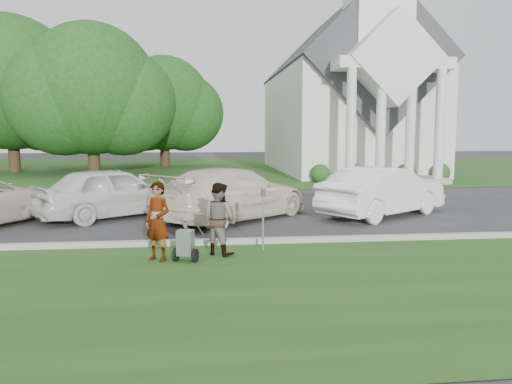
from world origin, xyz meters
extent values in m
plane|color=#333335|center=(0.00, 0.00, 0.00)|extent=(120.00, 120.00, 0.00)
cube|color=#214E1A|center=(0.00, -3.00, 0.01)|extent=(80.00, 7.00, 0.01)
cube|color=#214E1A|center=(0.00, 27.00, 0.01)|extent=(80.00, 30.00, 0.01)
cube|color=#9E9E93|center=(0.00, 0.55, 0.07)|extent=(80.00, 0.18, 0.15)
cube|color=white|center=(9.00, 24.00, 3.50)|extent=(9.00, 16.00, 7.00)
cube|color=#38383D|center=(9.00, 24.00, 7.00)|extent=(9.19, 17.00, 9.19)
cube|color=#9E9E93|center=(9.00, 14.80, 0.15)|extent=(6.20, 2.60, 0.30)
cylinder|color=white|center=(6.60, 13.80, 3.00)|extent=(0.50, 0.50, 6.00)
cylinder|color=white|center=(8.20, 13.80, 3.00)|extent=(0.50, 0.50, 6.00)
cylinder|color=white|center=(9.80, 13.80, 3.00)|extent=(0.50, 0.50, 6.00)
cylinder|color=white|center=(11.40, 13.80, 3.00)|extent=(0.50, 0.50, 6.00)
cube|color=white|center=(9.00, 14.60, 6.30)|extent=(6.20, 2.00, 0.60)
cube|color=white|center=(9.00, 14.60, 6.60)|extent=(5.09, 2.20, 5.09)
sphere|color=#1E4C19|center=(5.50, 15.70, 0.45)|extent=(1.10, 1.10, 1.10)
sphere|color=#1E4C19|center=(7.50, 15.70, 0.45)|extent=(1.10, 1.10, 1.10)
sphere|color=#1E4C19|center=(10.50, 15.70, 0.45)|extent=(1.10, 1.10, 1.10)
sphere|color=#1E4C19|center=(12.50, 15.70, 0.45)|extent=(1.10, 1.10, 1.10)
cylinder|color=#332316|center=(-8.00, 22.00, 1.60)|extent=(0.76, 0.76, 3.20)
sphere|color=#1A4515|center=(-8.00, 22.00, 5.51)|extent=(8.40, 8.40, 8.40)
sphere|color=#1A4515|center=(-6.11, 22.30, 4.67)|extent=(6.89, 6.89, 6.89)
sphere|color=#1A4515|center=(-9.68, 21.70, 4.88)|extent=(7.22, 7.22, 7.22)
cylinder|color=#332316|center=(-14.00, 25.00, 1.80)|extent=(0.76, 0.76, 3.60)
sphere|color=#1A4515|center=(-14.00, 25.00, 6.13)|extent=(9.20, 9.20, 9.20)
sphere|color=#1A4515|center=(-11.93, 25.30, 5.21)|extent=(7.54, 7.54, 7.54)
cylinder|color=#332316|center=(-4.00, 30.00, 1.50)|extent=(0.76, 0.76, 3.00)
sphere|color=#1A4515|center=(-4.00, 30.00, 5.09)|extent=(7.60, 7.60, 7.60)
sphere|color=#1A4515|center=(-2.29, 30.30, 4.33)|extent=(6.23, 6.23, 6.23)
sphere|color=#1A4515|center=(-5.52, 29.70, 4.52)|extent=(6.54, 6.54, 6.54)
cylinder|color=black|center=(-1.67, -0.91, 0.15)|extent=(0.16, 0.30, 0.29)
cylinder|color=black|center=(-1.26, -1.05, 0.15)|extent=(0.16, 0.30, 0.29)
cylinder|color=#2D2D33|center=(-1.47, -0.98, 0.15)|extent=(0.47, 0.19, 0.04)
cube|color=#989AA1|center=(-1.47, -0.98, 0.42)|extent=(0.39, 0.35, 0.54)
cone|color=#989AA1|center=(-1.47, -0.98, 0.77)|extent=(0.21, 0.21, 0.16)
cylinder|color=#2D2D33|center=(-1.47, -0.98, 0.85)|extent=(0.04, 0.04, 0.06)
cylinder|color=#989AA1|center=(-1.45, -0.49, 0.66)|extent=(0.25, 0.69, 0.52)
cylinder|color=#989AA1|center=(-1.19, -0.58, 0.66)|extent=(0.25, 0.69, 0.52)
cylinder|color=#989AA1|center=(-1.21, -0.20, 0.90)|extent=(0.31, 0.12, 0.03)
imported|color=#999999|center=(-2.05, -0.83, 0.84)|extent=(0.73, 0.68, 1.68)
imported|color=#999999|center=(-0.75, -0.43, 0.81)|extent=(0.99, 0.96, 1.61)
cylinder|color=#989AA1|center=(0.29, -0.10, 0.64)|extent=(0.05, 0.05, 1.27)
cube|color=#2D2D33|center=(0.29, -0.10, 1.35)|extent=(0.11, 0.07, 0.19)
cylinder|color=#989AA1|center=(0.29, -0.10, 1.45)|extent=(0.10, 0.10, 0.03)
imported|color=white|center=(-3.93, 4.87, 0.82)|extent=(5.07, 4.39, 1.65)
imported|color=#F0E4CC|center=(-0.16, 4.09, 0.82)|extent=(5.67, 5.56, 1.64)
imported|color=white|center=(4.79, 4.25, 0.81)|extent=(5.02, 4.19, 1.62)
camera|label=1|loc=(-1.13, -11.37, 2.71)|focal=35.00mm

